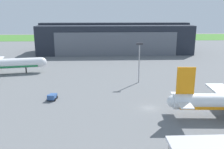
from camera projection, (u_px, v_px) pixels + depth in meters
name	position (u px, v px, depth m)	size (l,w,h in m)	color
ground_plane	(149.00, 108.00, 70.63)	(440.00, 440.00, 0.00)	slate
grass_field_strip	(114.00, 37.00, 245.95)	(440.00, 56.00, 0.08)	#42792F
maintenance_hangar	(115.00, 38.00, 160.64)	(95.26, 30.71, 18.86)	#232833
fuel_bowser	(52.00, 97.00, 76.97)	(2.95, 4.00, 1.95)	#335693
apron_light_mast	(139.00, 59.00, 92.98)	(2.40, 0.50, 15.29)	#99999E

